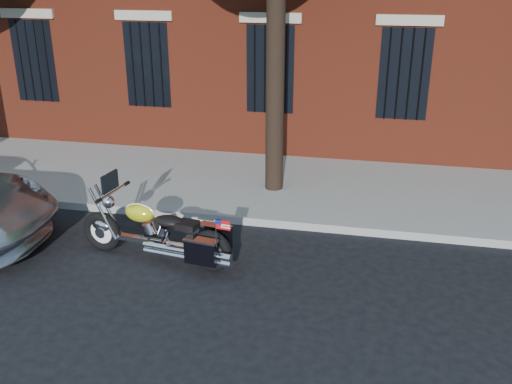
# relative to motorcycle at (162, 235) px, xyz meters

# --- Properties ---
(ground) EXTENTS (120.00, 120.00, 0.00)m
(ground) POSITION_rel_motorcycle_xyz_m (0.72, 0.32, -0.47)
(ground) COLOR black
(ground) RESTS_ON ground
(curb) EXTENTS (40.00, 0.16, 0.15)m
(curb) POSITION_rel_motorcycle_xyz_m (0.72, 1.70, -0.40)
(curb) COLOR gray
(curb) RESTS_ON ground
(sidewalk) EXTENTS (40.00, 3.60, 0.15)m
(sidewalk) POSITION_rel_motorcycle_xyz_m (0.72, 3.58, -0.40)
(sidewalk) COLOR gray
(sidewalk) RESTS_ON ground
(motorcycle) EXTENTS (2.71, 1.03, 1.40)m
(motorcycle) POSITION_rel_motorcycle_xyz_m (0.00, 0.00, 0.00)
(motorcycle) COLOR black
(motorcycle) RESTS_ON ground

